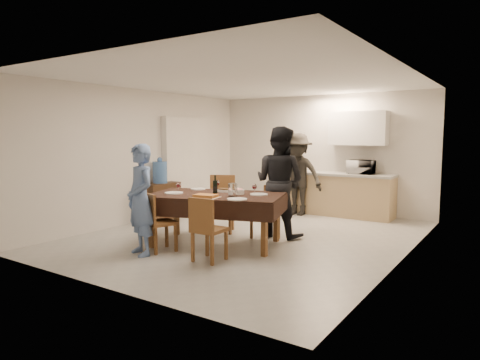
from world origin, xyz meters
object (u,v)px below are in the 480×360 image
object	(u,v)px
person_kitchen	(297,174)
person_near	(140,200)
console	(160,201)
dining_table	(216,196)
wine_bottle	(215,184)
water_pitcher	(233,190)
savoury_tart	(206,196)
water_jug	(160,172)
person_far	(279,182)
microwave	(361,167)

from	to	relation	value
person_kitchen	person_near	bearing A→B (deg)	-96.86
console	dining_table	bearing A→B (deg)	-24.64
wine_bottle	water_pitcher	xyz separation A→B (m)	(0.40, -0.10, -0.05)
dining_table	wine_bottle	size ratio (longest dim) A/B	7.91
savoury_tart	person_near	size ratio (longest dim) A/B	0.24
person_kitchen	console	bearing A→B (deg)	-136.00
person_kitchen	water_jug	bearing A→B (deg)	-136.00
dining_table	console	bearing A→B (deg)	137.46
person_far	microwave	bearing A→B (deg)	-101.77
console	microwave	world-z (taller)	microwave
water_jug	microwave	size ratio (longest dim) A/B	0.85
water_pitcher	savoury_tart	xyz separation A→B (m)	(-0.25, -0.33, -0.07)
microwave	console	bearing A→B (deg)	36.61
water_jug	person_far	xyz separation A→B (m)	(2.69, 0.07, -0.04)
water_pitcher	person_near	bearing A→B (deg)	-131.99
console	water_pitcher	bearing A→B (deg)	-22.50
microwave	person_far	world-z (taller)	person_far
dining_table	console	xyz separation A→B (m)	(-2.14, 0.98, -0.39)
dining_table	person_far	world-z (taller)	person_far
water_jug	person_kitchen	xyz separation A→B (m)	(2.08, 2.01, -0.09)
wine_bottle	person_near	distance (m)	1.22
water_pitcher	savoury_tart	bearing A→B (deg)	-127.15
wine_bottle	person_kitchen	xyz separation A→B (m)	(-0.01, 2.94, -0.07)
console	water_pitcher	distance (m)	2.75
savoury_tart	person_far	size ratio (longest dim) A/B	0.20
person_near	dining_table	bearing A→B (deg)	82.39
water_jug	microwave	distance (m)	4.12
savoury_tart	console	bearing A→B (deg)	148.72
wine_bottle	person_kitchen	distance (m)	2.94
microwave	person_far	size ratio (longest dim) A/B	0.28
wine_bottle	microwave	world-z (taller)	microwave
console	water_jug	xyz separation A→B (m)	(0.00, 0.00, 0.59)
wine_bottle	dining_table	bearing A→B (deg)	-45.00
water_jug	savoury_tart	world-z (taller)	water_jug
water_pitcher	person_near	world-z (taller)	person_near
water_pitcher	person_near	distance (m)	1.35
person_near	water_pitcher	bearing A→B (deg)	68.04
water_jug	microwave	xyz separation A→B (m)	(3.31, 2.46, 0.09)
person_far	wine_bottle	bearing A→B (deg)	61.71
water_pitcher	microwave	distance (m)	3.59
dining_table	person_kitchen	size ratio (longest dim) A/B	1.32
console	wine_bottle	xyz separation A→B (m)	(2.09, -0.93, 0.57)
person_near	microwave	bearing A→B (deg)	89.12
console	person_far	bearing A→B (deg)	1.42
dining_table	microwave	distance (m)	3.65
wine_bottle	person_far	size ratio (longest dim) A/B	0.16
microwave	savoury_tart	bearing A→B (deg)	74.42
person_far	savoury_tart	bearing A→B (deg)	75.20
water_pitcher	person_kitchen	distance (m)	3.07
savoury_tart	dining_table	bearing A→B (deg)	104.74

